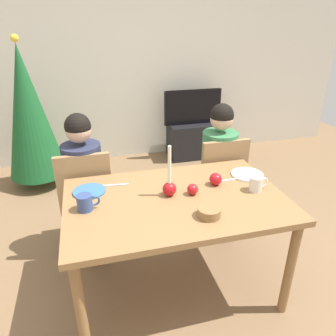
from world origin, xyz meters
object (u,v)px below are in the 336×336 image
at_px(plate_right, 247,174).
at_px(chair_left, 86,195).
at_px(tv, 193,107).
at_px(christmas_tree, 29,113).
at_px(candle_centerpiece, 169,186).
at_px(chair_right, 219,179).
at_px(mug_right, 256,184).
at_px(apple_by_left_plate, 216,179).
at_px(mug_left, 85,203).
at_px(tv_stand, 192,140).
at_px(bowl_walnuts, 209,212).
at_px(apple_near_candle, 193,189).
at_px(person_right_child, 218,171).
at_px(person_left_child, 85,187).
at_px(plate_left, 89,191).
at_px(dining_table, 176,209).

bearing_deg(plate_right, chair_left, 159.73).
bearing_deg(tv, christmas_tree, -170.19).
relative_size(tv, candle_centerpiece, 2.31).
height_order(chair_right, mug_right, chair_right).
bearing_deg(tv, apple_by_left_plate, -104.96).
bearing_deg(mug_left, tv_stand, 57.56).
height_order(christmas_tree, bowl_walnuts, christmas_tree).
bearing_deg(apple_near_candle, chair_left, 139.25).
bearing_deg(apple_near_candle, person_right_child, 53.85).
distance_m(chair_left, candle_centerpiece, 0.84).
distance_m(plate_right, mug_right, 0.23).
bearing_deg(person_left_child, candle_centerpiece, -48.01).
distance_m(chair_right, tv, 1.74).
bearing_deg(candle_centerpiece, apple_by_left_plate, 9.51).
bearing_deg(christmas_tree, person_right_child, -38.22).
distance_m(candle_centerpiece, mug_left, 0.53).
relative_size(chair_left, plate_left, 4.21).
bearing_deg(apple_near_candle, candle_centerpiece, 169.79).
xyz_separation_m(chair_left, plate_left, (0.03, -0.39, 0.24)).
height_order(chair_right, christmas_tree, christmas_tree).
bearing_deg(mug_left, bowl_walnuts, -20.18).
xyz_separation_m(chair_right, mug_left, (-1.13, -0.60, 0.29)).
bearing_deg(candle_centerpiece, chair_left, 133.59).
height_order(chair_left, apple_near_candle, chair_left).
height_order(dining_table, apple_by_left_plate, apple_by_left_plate).
xyz_separation_m(person_left_child, christmas_tree, (-0.53, 1.32, 0.29)).
relative_size(chair_left, mug_left, 6.55).
height_order(tv_stand, plate_right, plate_right).
distance_m(tv, mug_left, 2.72).
relative_size(tv_stand, apple_by_left_plate, 7.42).
bearing_deg(apple_by_left_plate, tv_stand, 75.04).
distance_m(mug_right, apple_near_candle, 0.43).
distance_m(dining_table, christmas_tree, 2.25).
distance_m(person_left_child, bowl_walnuts, 1.15).
height_order(dining_table, plate_right, plate_right).
height_order(christmas_tree, plate_right, christmas_tree).
relative_size(dining_table, chair_right, 1.56).
xyz_separation_m(plate_right, mug_left, (-1.15, -0.17, 0.04)).
height_order(christmas_tree, candle_centerpiece, christmas_tree).
bearing_deg(mug_right, christmas_tree, 129.39).
xyz_separation_m(tv_stand, apple_near_candle, (-0.78, -2.28, 0.55)).
bearing_deg(plate_right, tv, 81.82).
bearing_deg(chair_right, mug_right, -92.77).
bearing_deg(tv_stand, apple_near_candle, -108.91).
xyz_separation_m(tv, plate_left, (-1.43, -2.08, 0.05)).
bearing_deg(plate_right, christmas_tree, 133.61).
bearing_deg(mug_right, mug_left, 177.61).
xyz_separation_m(dining_table, chair_left, (-0.57, 0.61, -0.15)).
bearing_deg(person_left_child, tv_stand, 48.55).
distance_m(person_left_child, apple_by_left_plate, 1.05).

